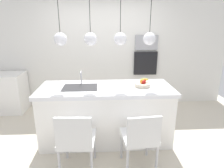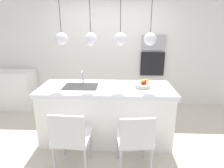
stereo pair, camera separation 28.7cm
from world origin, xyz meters
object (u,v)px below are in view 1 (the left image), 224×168
object	(u,v)px
fruit_bowl	(143,83)
oven	(145,63)
chair_middle	(140,137)
chair_near	(76,139)
microwave	(146,42)

from	to	relation	value
fruit_bowl	oven	distance (m)	1.64
fruit_bowl	chair_middle	bearing A→B (deg)	-102.45
fruit_bowl	oven	xyz separation A→B (m)	(0.40, 1.59, 0.03)
oven	chair_middle	world-z (taller)	oven
oven	chair_near	xyz separation A→B (m)	(-1.41, -2.37, -0.53)
microwave	chair_middle	distance (m)	2.64
fruit_bowl	microwave	xyz separation A→B (m)	(0.40, 1.59, 0.53)
fruit_bowl	chair_middle	xyz separation A→B (m)	(-0.17, -0.78, -0.50)
fruit_bowl	microwave	distance (m)	1.72
oven	chair_near	size ratio (longest dim) A/B	0.63
chair_near	oven	bearing A→B (deg)	59.19
microwave	oven	world-z (taller)	microwave
microwave	chair_near	world-z (taller)	microwave
fruit_bowl	chair_near	size ratio (longest dim) A/B	0.29
microwave	chair_near	distance (m)	2.95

